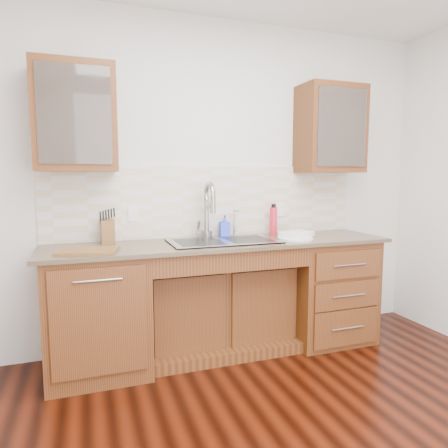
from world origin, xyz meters
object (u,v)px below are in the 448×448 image
object	(u,v)px
soap_bottle	(225,226)
knife_block	(108,231)
cutting_board	(88,251)
plate	(296,239)
water_bottle	(273,221)

from	to	relation	value
soap_bottle	knife_block	distance (m)	0.95
knife_block	cutting_board	size ratio (longest dim) A/B	0.46
soap_bottle	plate	bearing A→B (deg)	-27.52
plate	cutting_board	distance (m)	1.58
soap_bottle	cutting_board	world-z (taller)	soap_bottle
knife_block	cutting_board	bearing A→B (deg)	-113.60
soap_bottle	cutting_board	bearing A→B (deg)	-153.95
soap_bottle	knife_block	xyz separation A→B (m)	(-0.95, -0.01, -0.00)
soap_bottle	plate	xyz separation A→B (m)	(0.48, -0.35, -0.08)
plate	water_bottle	bearing A→B (deg)	98.01
water_bottle	knife_block	world-z (taller)	water_bottle
water_bottle	cutting_board	xyz separation A→B (m)	(-1.54, -0.32, -0.11)
water_bottle	cutting_board	world-z (taller)	water_bottle
plate	knife_block	bearing A→B (deg)	166.79
water_bottle	knife_block	xyz separation A→B (m)	(-1.39, 0.02, -0.03)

